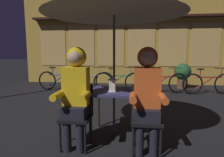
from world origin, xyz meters
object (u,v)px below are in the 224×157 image
Objects in this scene: bicycle_fourth at (163,83)px; bicycle_fifth at (208,83)px; chair_right at (146,115)px; potted_plant at (182,74)px; patio_umbrella at (114,2)px; bicycle_nearest at (61,80)px; lantern at (112,84)px; bicycle_third at (119,81)px; person_left_hooded at (76,88)px; bicycle_second at (88,81)px; person_right_hooded at (147,90)px; chair_left at (78,112)px; cafe_table at (114,97)px.

bicycle_fourth and bicycle_fifth have the same top height.
potted_plant is (1.59, 4.66, 0.05)m from chair_right.
chair_right is 4.32m from bicycle_fifth.
patio_umbrella is 1.38× the size of bicycle_nearest.
lantern reaches higher than potted_plant.
bicycle_third is 1.82× the size of potted_plant.
bicycle_nearest and bicycle_fourth have the same top height.
bicycle_third is at bearing 1.03° from bicycle_nearest.
potted_plant is at bearing 11.73° from bicycle_nearest.
person_left_hooded is at bearing -146.15° from lantern.
bicycle_nearest and bicycle_second have the same top height.
patio_umbrella is 2.66× the size of chair_right.
bicycle_third is at bearing 178.69° from bicycle_fifth.
person_left_hooded is 0.96m from person_right_hooded.
lantern is at bearing -115.27° from potted_plant.
person_left_hooded is (-0.00, -0.06, 0.36)m from chair_left.
person_right_hooded is (0.96, 0.00, 0.00)m from person_left_hooded.
potted_plant is (2.55, 4.66, 0.05)m from chair_left.
cafe_table is 3.51m from bicycle_fourth.
bicycle_third is (1.05, 0.09, 0.00)m from bicycle_second.
cafe_table is at bearing -128.18° from bicycle_fifth.
chair_left is at bearing -64.99° from bicycle_nearest.
patio_umbrella is at bearing -128.18° from bicycle_fifth.
person_right_hooded is 0.83× the size of bicycle_nearest.
person_left_hooded is at bearing -138.43° from cafe_table.
potted_plant is (2.26, 0.86, 0.20)m from bicycle_third.
potted_plant reaches higher than chair_right.
bicycle_fourth is (1.23, 3.27, -1.71)m from patio_umbrella.
bicycle_nearest is at bearing 123.37° from cafe_table.
bicycle_third is (-0.19, 3.43, -0.29)m from cafe_table.
bicycle_nearest is 1.02× the size of bicycle_fourth.
chair_left is 0.52× the size of bicycle_third.
bicycle_second is at bearing 101.49° from person_left_hooded.
bicycle_second is (-0.76, 3.76, -0.50)m from person_left_hooded.
bicycle_fourth is at bearing -176.23° from bicycle_fifth.
bicycle_fourth is (1.24, 3.38, -0.51)m from lantern.
lantern is at bearing -127.40° from bicycle_fifth.
chair_right is 4.09m from bicycle_second.
bicycle_fifth is (2.17, 3.79, -0.50)m from person_right_hooded.
chair_right is at bearing -37.55° from cafe_table.
lantern is 0.14× the size of bicycle_third.
patio_umbrella is 1.65× the size of person_left_hooded.
bicycle_second and bicycle_fifth have the same top height.
person_left_hooded reaches higher than bicycle_second.
cafe_table is at bearing -56.63° from bicycle_nearest.
person_right_hooded is (0.00, -0.06, 0.36)m from chair_right.
lantern reaches higher than bicycle_fourth.
bicycle_nearest is at bearing -178.97° from bicycle_third.
cafe_table is 0.44× the size of bicycle_fifth.
bicycle_third is 2.42m from potted_plant.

